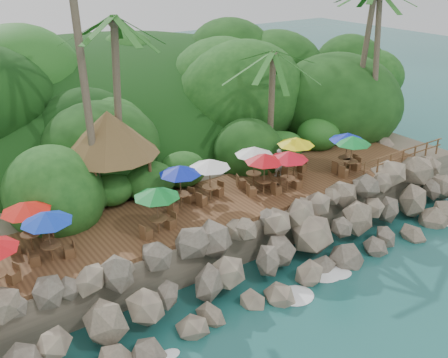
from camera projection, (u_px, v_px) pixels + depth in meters
ground at (302, 294)px, 23.33m from camera, size 140.00×140.00×0.00m
land_base at (137, 161)px, 34.89m from camera, size 32.00×25.20×2.10m
jungle_hill at (95, 144)px, 40.93m from camera, size 44.80×28.00×15.40m
seawall at (274, 252)px, 24.36m from camera, size 29.00×4.00×2.30m
terrace at (224, 200)px, 26.93m from camera, size 26.00×5.00×0.20m
jungle_foliage at (145, 181)px, 34.56m from camera, size 44.00×16.00×12.00m
foam_line at (297, 290)px, 23.54m from camera, size 25.20×0.80×0.06m
palapa at (109, 133)px, 25.61m from camera, size 4.87×4.87×4.60m
dining_clusters at (216, 172)px, 25.38m from camera, size 21.32×4.33×2.24m
railing at (403, 156)px, 30.69m from camera, size 7.20×0.10×1.00m
waiter at (278, 163)px, 29.22m from camera, size 0.62×0.44×1.60m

